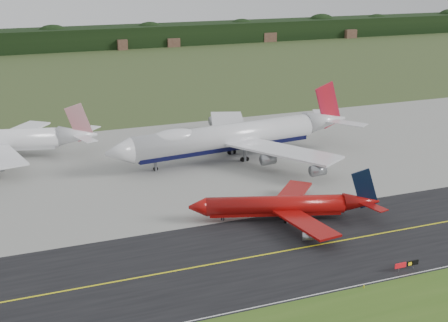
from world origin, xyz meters
TOP-DOWN VIEW (x-y plane):
  - ground at (0.00, 0.00)m, footprint 600.00×600.00m
  - taxiway at (0.00, -4.00)m, footprint 400.00×32.00m
  - apron at (0.00, 51.00)m, footprint 400.00×78.00m
  - taxiway_centreline at (0.00, -4.00)m, footprint 400.00×0.40m
  - taxiway_edge_line at (0.00, -19.50)m, footprint 400.00×0.25m
  - horizon_treeline at (0.00, 273.76)m, footprint 700.00×25.00m
  - jet_ba_747 at (10.19, 49.96)m, footprint 70.95×58.40m
  - jet_red_737 at (4.98, 9.01)m, footprint 37.98×30.19m
  - taxiway_sign at (14.25, -18.00)m, footprint 4.70×0.20m
  - edge_marker_center at (4.20, -20.50)m, footprint 0.16×0.16m

SIDE VIEW (x-z plane):
  - ground at x=0.00m, z-range 0.00..0.00m
  - apron at x=0.00m, z-range 0.00..0.01m
  - taxiway at x=0.00m, z-range 0.00..0.02m
  - taxiway_centreline at x=0.00m, z-range 0.03..0.03m
  - taxiway_edge_line at x=0.00m, z-range 0.03..0.03m
  - edge_marker_center at x=4.20m, z-range 0.00..0.50m
  - taxiway_sign at x=14.25m, z-range 0.32..1.89m
  - jet_red_737 at x=4.98m, z-range -2.34..8.14m
  - horizon_treeline at x=0.00m, z-range -0.53..11.47m
  - jet_ba_747 at x=10.19m, z-range -2.85..14.98m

